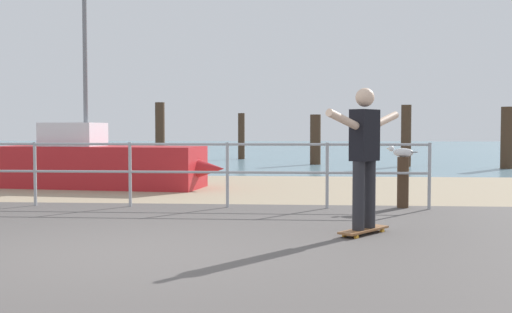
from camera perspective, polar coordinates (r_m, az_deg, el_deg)
ground_plane at (r=5.20m, az=-17.53°, el=-11.40°), size 24.00×10.00×0.04m
beach_strip at (r=12.89m, az=-4.26°, el=-2.99°), size 24.00×6.00×0.04m
sea_surface at (r=40.75m, az=1.52°, el=0.81°), size 72.00×50.00×0.04m
railing_fence at (r=9.93m, az=-16.36°, el=-0.71°), size 11.03×0.05×1.05m
sailboat at (r=13.05m, az=-14.17°, el=-0.69°), size 5.04×1.91×5.29m
skateboard at (r=7.13m, az=10.32°, el=-6.98°), size 0.65×0.75×0.08m
skateboarder at (r=7.04m, az=10.38°, el=0.67°), size 0.97×1.19×1.65m
bollard_short at (r=9.63m, az=13.93°, el=-2.49°), size 0.18×0.18×0.82m
seagull at (r=9.60m, az=13.86°, el=0.41°), size 0.47×0.26×0.18m
groyne_post_0 at (r=21.66m, az=-18.75°, el=1.07°), size 0.36×0.36×1.47m
groyne_post_1 at (r=23.49m, az=-9.21°, el=2.32°), size 0.37×0.37×2.32m
groyne_post_2 at (r=24.97m, az=-1.41°, el=1.94°), size 0.28×0.28×1.95m
groyne_post_3 at (r=21.17m, az=5.72°, el=1.61°), size 0.38×0.38×1.79m
groyne_post_4 at (r=20.51m, az=14.22°, el=1.92°), size 0.33×0.33×2.08m
groyne_post_5 at (r=20.43m, az=22.97°, el=1.64°), size 0.38×0.38×1.98m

